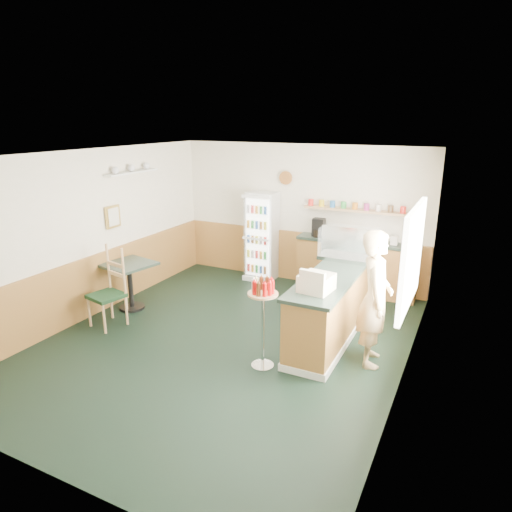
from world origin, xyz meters
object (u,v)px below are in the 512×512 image
Objects in this scene: cafe_chair at (110,284)px; condiment_stand at (263,308)px; cafe_table at (130,277)px; cash_register at (316,283)px; drinks_fridge at (261,236)px; shopkeeper at (375,299)px; display_case at (349,244)px.

condiment_stand is at bearing 9.43° from cafe_chair.
cash_register is at bearing -4.71° from cafe_table.
drinks_fridge is 2.76m from cafe_table.
cash_register is 0.79m from shopkeeper.
display_case is 2.10m from condiment_stand.
drinks_fridge reaches higher than condiment_stand.
cafe_table is 0.61m from cafe_chair.
shopkeeper is (0.70, -1.23, -0.35)m from display_case.
shopkeeper is (0.70, 0.30, -0.21)m from cash_register.
shopkeeper is at bearing 31.11° from condiment_stand.
cafe_chair is at bearing -111.99° from drinks_fridge.
shopkeeper is 4.03m from cafe_chair.
condiment_stand is (1.52, -3.13, -0.04)m from drinks_fridge.
drinks_fridge is 3.22m from cafe_chair.
display_case is at bearing 41.79° from cafe_chair.
drinks_fridge is at bearing 115.88° from condiment_stand.
drinks_fridge is 1.40× the size of cafe_chair.
cafe_chair is at bearing -77.86° from cafe_table.
shopkeeper reaches higher than cash_register.
shopkeeper reaches higher than display_case.
shopkeeper reaches higher than cafe_table.
cafe_table is (-1.33, -2.40, -0.30)m from drinks_fridge.
cash_register is at bearing 100.60° from shopkeeper.
cash_register is at bearing 39.23° from condiment_stand.
cafe_chair is at bearing 85.82° from shopkeeper.
drinks_fridge is at bearing 134.70° from cash_register.
cash_register is 3.32m from cafe_chair.
shopkeeper reaches higher than cafe_chair.
display_case is 1.54m from cash_register.
cash_register is 0.77m from condiment_stand.
drinks_fridge is 3.39m from cash_register.
shopkeeper is at bearing -60.30° from display_case.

